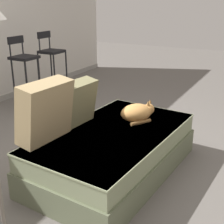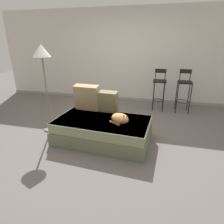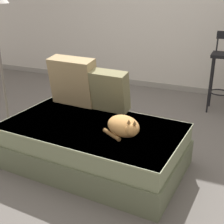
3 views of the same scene
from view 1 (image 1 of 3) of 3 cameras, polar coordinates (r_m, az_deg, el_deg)
name	(u,v)px [view 1 (image 1 of 3)]	position (r m, az deg, el deg)	size (l,w,h in m)	color
ground_plane	(79,161)	(3.21, -6.07, -8.94)	(16.00, 16.00, 0.00)	#66605B
couch	(114,151)	(2.92, 0.32, -7.18)	(1.73, 1.08, 0.42)	#636B50
throw_pillow_corner	(45,111)	(2.63, -12.12, 0.14)	(0.51, 0.28, 0.51)	tan
throw_pillow_middle	(77,103)	(2.94, -6.43, 1.70)	(0.42, 0.25, 0.43)	#847F56
cat	(137,112)	(3.05, 4.68, -0.09)	(0.40, 0.37, 0.20)	tan
bar_stool_near_window	(24,67)	(4.62, -15.74, 7.90)	(0.32, 0.32, 1.06)	black
bar_stool_by_doorway	(52,61)	(5.06, -11.00, 9.06)	(0.33, 0.33, 1.07)	black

